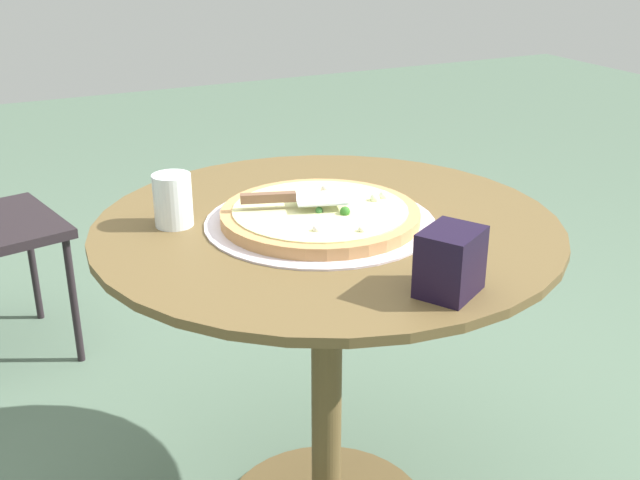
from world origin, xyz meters
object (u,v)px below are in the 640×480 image
(napkin_dispenser, at_px, (450,262))
(pizza_server, at_px, (293,198))
(pizza_on_tray, at_px, (320,216))
(drinking_cup, at_px, (173,200))
(patio_table, at_px, (327,307))

(napkin_dispenser, bearing_deg, pizza_server, -106.44)
(pizza_on_tray, xyz_separation_m, napkin_dispenser, (-0.05, 0.37, 0.04))
(pizza_on_tray, relative_size, napkin_dispenser, 4.23)
(pizza_on_tray, relative_size, pizza_server, 2.16)
(drinking_cup, bearing_deg, pizza_server, 157.57)
(patio_table, height_order, pizza_server, pizza_server)
(patio_table, relative_size, pizza_server, 4.40)
(pizza_server, relative_size, drinking_cup, 2.04)
(pizza_on_tray, height_order, drinking_cup, drinking_cup)
(patio_table, bearing_deg, drinking_cup, -22.54)
(patio_table, xyz_separation_m, napkin_dispenser, (-0.04, 0.37, 0.25))
(pizza_server, bearing_deg, pizza_on_tray, 151.48)
(pizza_on_tray, xyz_separation_m, drinking_cup, (0.27, -0.12, 0.04))
(pizza_on_tray, height_order, napkin_dispenser, napkin_dispenser)
(pizza_server, bearing_deg, napkin_dispenser, 103.91)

